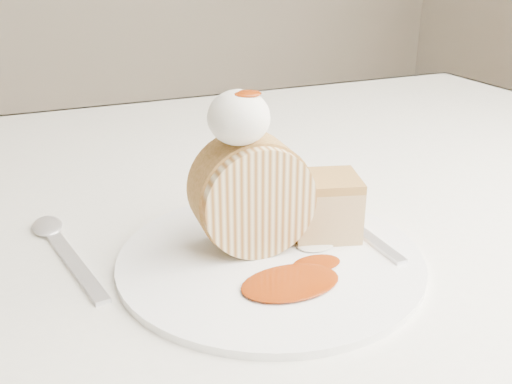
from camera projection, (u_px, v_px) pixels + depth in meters
name	position (u px, v px, depth m)	size (l,w,h in m)	color
table	(243.00, 243.00, 0.75)	(1.40, 0.90, 0.75)	silver
plate	(270.00, 258.00, 0.53)	(0.28, 0.28, 0.01)	white
roulade_slice	(252.00, 195.00, 0.52)	(0.10, 0.10, 0.06)	beige
cake_chunk	(325.00, 210.00, 0.55)	(0.06, 0.06, 0.05)	#B48244
whipped_cream	(239.00, 118.00, 0.48)	(0.05, 0.05, 0.05)	white
caramel_drizzle	(246.00, 87.00, 0.47)	(0.03, 0.02, 0.01)	maroon
caramel_pool	(290.00, 282.00, 0.48)	(0.09, 0.06, 0.00)	maroon
fork	(365.00, 234.00, 0.56)	(0.02, 0.17, 0.00)	silver
spoon	(76.00, 266.00, 0.52)	(0.03, 0.17, 0.00)	silver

